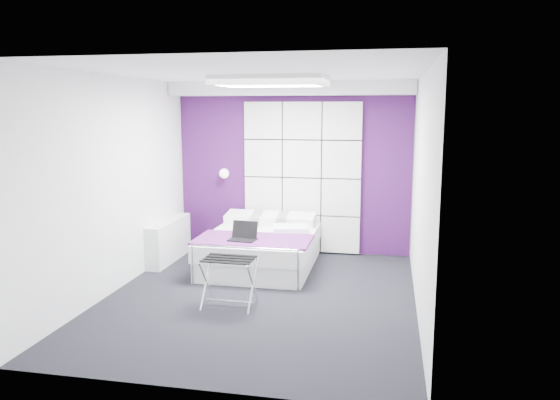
# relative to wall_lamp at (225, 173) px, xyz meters

# --- Properties ---
(floor) EXTENTS (4.40, 4.40, 0.00)m
(floor) POSITION_rel_wall_lamp_xyz_m (1.05, -2.06, -1.22)
(floor) COLOR black
(floor) RESTS_ON ground
(ceiling) EXTENTS (4.40, 4.40, 0.00)m
(ceiling) POSITION_rel_wall_lamp_xyz_m (1.05, -2.06, 1.38)
(ceiling) COLOR white
(ceiling) RESTS_ON wall_back
(wall_back) EXTENTS (3.60, 0.00, 3.60)m
(wall_back) POSITION_rel_wall_lamp_xyz_m (1.05, 0.14, 0.08)
(wall_back) COLOR silver
(wall_back) RESTS_ON floor
(wall_left) EXTENTS (0.00, 4.40, 4.40)m
(wall_left) POSITION_rel_wall_lamp_xyz_m (-0.75, -2.06, 0.08)
(wall_left) COLOR silver
(wall_left) RESTS_ON floor
(wall_right) EXTENTS (0.00, 4.40, 4.40)m
(wall_right) POSITION_rel_wall_lamp_xyz_m (2.85, -2.06, 0.08)
(wall_right) COLOR silver
(wall_right) RESTS_ON floor
(accent_wall) EXTENTS (3.58, 0.02, 2.58)m
(accent_wall) POSITION_rel_wall_lamp_xyz_m (1.05, 0.13, 0.08)
(accent_wall) COLOR #3C1047
(accent_wall) RESTS_ON wall_back
(soffit) EXTENTS (3.58, 0.50, 0.20)m
(soffit) POSITION_rel_wall_lamp_xyz_m (1.05, -0.11, 1.28)
(soffit) COLOR silver
(soffit) RESTS_ON wall_back
(headboard) EXTENTS (1.80, 0.08, 2.30)m
(headboard) POSITION_rel_wall_lamp_xyz_m (1.20, 0.08, -0.05)
(headboard) COLOR silver
(headboard) RESTS_ON wall_back
(skylight) EXTENTS (1.36, 0.86, 0.12)m
(skylight) POSITION_rel_wall_lamp_xyz_m (1.05, -1.46, 1.33)
(skylight) COLOR white
(skylight) RESTS_ON ceiling
(wall_lamp) EXTENTS (0.15, 0.15, 0.15)m
(wall_lamp) POSITION_rel_wall_lamp_xyz_m (0.00, 0.00, 0.00)
(wall_lamp) COLOR white
(wall_lamp) RESTS_ON wall_back
(radiator) EXTENTS (0.22, 1.20, 0.60)m
(radiator) POSITION_rel_wall_lamp_xyz_m (-0.64, -0.76, -0.92)
(radiator) COLOR silver
(radiator) RESTS_ON floor
(bed) EXTENTS (1.52, 1.83, 0.65)m
(bed) POSITION_rel_wall_lamp_xyz_m (0.77, -0.84, -0.95)
(bed) COLOR silver
(bed) RESTS_ON floor
(nightstand) EXTENTS (0.43, 0.33, 0.05)m
(nightstand) POSITION_rel_wall_lamp_xyz_m (0.41, -0.04, -0.70)
(nightstand) COLOR silver
(nightstand) RESTS_ON wall_back
(luggage_rack) EXTENTS (0.57, 0.42, 0.56)m
(luggage_rack) POSITION_rel_wall_lamp_xyz_m (0.78, -2.41, -0.94)
(luggage_rack) COLOR silver
(luggage_rack) RESTS_ON floor
(laptop) EXTENTS (0.35, 0.25, 0.25)m
(laptop) POSITION_rel_wall_lamp_xyz_m (0.66, -1.36, -0.65)
(laptop) COLOR black
(laptop) RESTS_ON bed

